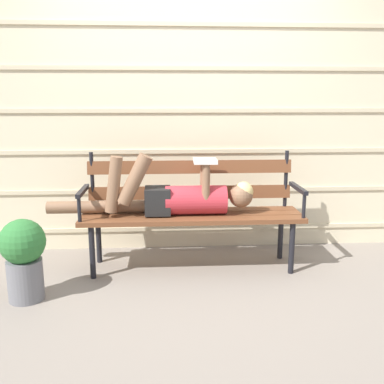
# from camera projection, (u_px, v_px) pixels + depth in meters

# --- Properties ---
(ground_plane) EXTENTS (12.00, 12.00, 0.00)m
(ground_plane) POSITION_uv_depth(u_px,v_px,m) (193.00, 276.00, 3.41)
(ground_plane) COLOR gray
(house_siding) EXTENTS (4.07, 0.08, 2.50)m
(house_siding) POSITION_uv_depth(u_px,v_px,m) (188.00, 110.00, 3.84)
(house_siding) COLOR beige
(house_siding) RESTS_ON ground
(park_bench) EXTENTS (1.76, 0.45, 0.93)m
(park_bench) POSITION_uv_depth(u_px,v_px,m) (191.00, 205.00, 3.54)
(park_bench) COLOR brown
(park_bench) RESTS_ON ground
(reclining_person) EXTENTS (1.64, 0.26, 0.50)m
(reclining_person) POSITION_uv_depth(u_px,v_px,m) (178.00, 196.00, 3.45)
(reclining_person) COLOR #B72D38
(potted_plant) EXTENTS (0.31, 0.31, 0.57)m
(potted_plant) POSITION_uv_depth(u_px,v_px,m) (23.00, 255.00, 2.95)
(potted_plant) COLOR slate
(potted_plant) RESTS_ON ground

